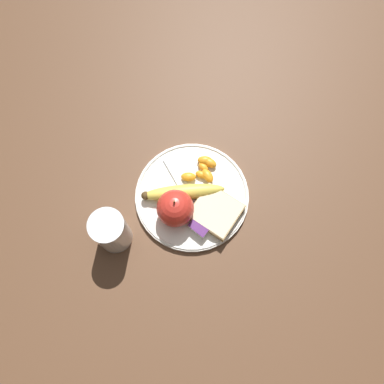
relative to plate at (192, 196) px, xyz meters
name	(u,v)px	position (x,y,z in m)	size (l,w,h in m)	color
ground_plane	(192,197)	(0.00, 0.00, -0.01)	(3.00, 3.00, 0.00)	brown
plate	(192,196)	(0.00, 0.00, 0.00)	(0.25, 0.25, 0.01)	silver
juice_glass	(112,232)	(-0.07, -0.17, 0.04)	(0.07, 0.07, 0.11)	silver
apple	(175,208)	(0.00, -0.05, 0.04)	(0.08, 0.08, 0.09)	red
banana	(183,192)	(-0.02, -0.01, 0.02)	(0.15, 0.15, 0.03)	#E0CC4C
bread_slice	(216,211)	(0.07, 0.00, 0.02)	(0.10, 0.10, 0.02)	tan
fork	(186,195)	(-0.01, -0.01, 0.01)	(0.16, 0.08, 0.00)	silver
jam_packet	(200,227)	(0.06, -0.05, 0.01)	(0.04, 0.03, 0.02)	white
orange_segment_0	(205,160)	(-0.03, 0.08, 0.01)	(0.04, 0.04, 0.02)	orange
orange_segment_1	(208,176)	(0.00, 0.05, 0.01)	(0.04, 0.03, 0.02)	orange
orange_segment_2	(211,194)	(0.03, 0.03, 0.01)	(0.02, 0.03, 0.01)	orange
orange_segment_3	(210,163)	(-0.02, 0.08, 0.01)	(0.04, 0.02, 0.02)	orange
orange_segment_4	(201,174)	(-0.01, 0.05, 0.01)	(0.03, 0.02, 0.01)	orange
orange_segment_5	(189,177)	(-0.03, 0.03, 0.01)	(0.04, 0.04, 0.02)	orange
orange_segment_6	(203,167)	(-0.02, 0.06, 0.01)	(0.03, 0.02, 0.01)	orange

